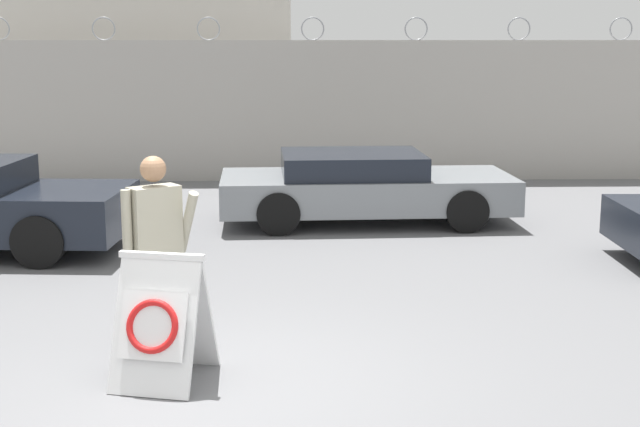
{
  "coord_description": "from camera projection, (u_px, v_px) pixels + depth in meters",
  "views": [
    {
      "loc": [
        0.65,
        -6.95,
        2.85
      ],
      "look_at": [
        0.91,
        1.96,
        1.1
      ],
      "focal_mm": 50.0,
      "sensor_mm": 36.0,
      "label": 1
    }
  ],
  "objects": [
    {
      "name": "ground_plane",
      "position": [
        217.0,
        390.0,
        7.35
      ],
      "size": [
        90.0,
        90.0,
        0.0
      ],
      "primitive_type": "plane",
      "color": "slate"
    },
    {
      "name": "perimeter_wall",
      "position": [
        262.0,
        111.0,
        18.01
      ],
      "size": [
        36.0,
        0.3,
        3.27
      ],
      "color": "#ADA8A0",
      "rests_on": "ground_plane"
    },
    {
      "name": "building_block",
      "position": [
        151.0,
        61.0,
        22.68
      ],
      "size": [
        7.14,
        6.25,
        4.58
      ],
      "color": "beige",
      "rests_on": "ground_plane"
    },
    {
      "name": "security_guard",
      "position": [
        156.0,
        243.0,
        8.11
      ],
      "size": [
        0.69,
        0.47,
        1.82
      ],
      "rotation": [
        0.0,
        0.0,
        0.63
      ],
      "color": "#232838",
      "rests_on": "ground_plane"
    },
    {
      "name": "barricade_sign",
      "position": [
        161.0,
        319.0,
        7.43
      ],
      "size": [
        0.87,
        0.98,
        1.11
      ],
      "rotation": [
        0.0,
        0.0,
        -0.23
      ],
      "color": "white",
      "rests_on": "ground_plane"
    },
    {
      "name": "parked_car_rear_sedan",
      "position": [
        363.0,
        186.0,
        13.99
      ],
      "size": [
        4.61,
        2.13,
        1.1
      ],
      "rotation": [
        0.0,
        0.0,
        0.04
      ],
      "color": "black",
      "rests_on": "ground_plane"
    }
  ]
}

